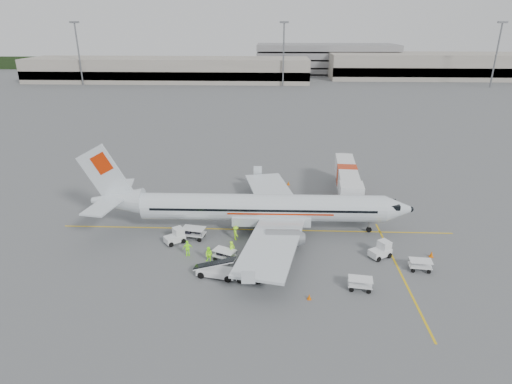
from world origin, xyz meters
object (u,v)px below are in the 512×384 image
(tug_fore, at_px, (380,250))
(tug_mid, at_px, (250,271))
(aircraft, at_px, (263,191))
(belt_loader, at_px, (216,264))
(jet_bridge, at_px, (346,182))
(tug_aft, at_px, (175,236))

(tug_fore, height_order, tug_mid, tug_mid)
(tug_fore, relative_size, tug_mid, 0.91)
(tug_fore, bearing_deg, tug_mid, 167.95)
(tug_fore, xyz_separation_m, tug_mid, (-12.75, -4.53, 0.08))
(aircraft, relative_size, belt_loader, 7.40)
(aircraft, xyz_separation_m, jet_bridge, (10.76, 10.29, -2.66))
(tug_aft, bearing_deg, jet_bridge, -3.45)
(jet_bridge, relative_size, tug_mid, 7.05)
(belt_loader, height_order, tug_mid, belt_loader)
(jet_bridge, distance_m, belt_loader, 24.68)
(belt_loader, distance_m, tug_mid, 3.12)
(aircraft, xyz_separation_m, tug_mid, (-0.91, -9.90, -3.93))
(aircraft, bearing_deg, belt_loader, -113.32)
(tug_fore, bearing_deg, tug_aft, 142.76)
(tug_aft, bearing_deg, tug_fore, -43.28)
(belt_loader, bearing_deg, jet_bridge, 64.67)
(jet_bridge, bearing_deg, belt_loader, -122.33)
(belt_loader, distance_m, tug_aft, 8.15)
(jet_bridge, bearing_deg, tug_fore, -81.69)
(jet_bridge, distance_m, tug_mid, 23.36)
(tug_fore, bearing_deg, belt_loader, 162.96)
(aircraft, xyz_separation_m, tug_aft, (-9.25, -3.29, -4.04))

